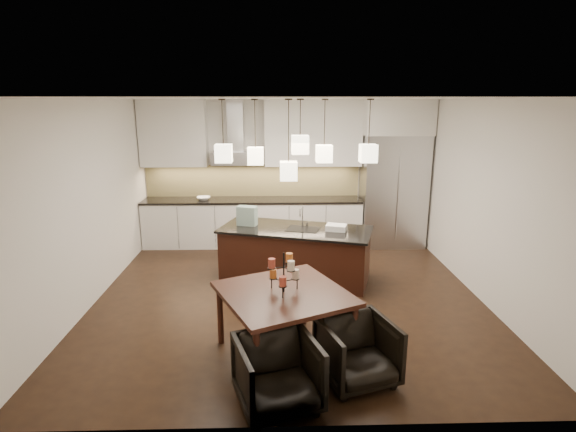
{
  "coord_description": "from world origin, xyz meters",
  "views": [
    {
      "loc": [
        -0.18,
        -6.1,
        2.77
      ],
      "look_at": [
        0.0,
        0.2,
        1.15
      ],
      "focal_mm": 28.0,
      "sensor_mm": 36.0,
      "label": 1
    }
  ],
  "objects_px": {
    "island_body": "(295,255)",
    "dining_table": "(284,323)",
    "armchair_left": "(278,374)",
    "armchair_right": "(358,351)",
    "refrigerator": "(393,191)"
  },
  "relations": [
    {
      "from": "island_body",
      "to": "dining_table",
      "type": "bearing_deg",
      "value": -78.9
    },
    {
      "from": "island_body",
      "to": "armchair_left",
      "type": "height_order",
      "value": "island_body"
    },
    {
      "from": "dining_table",
      "to": "armchair_right",
      "type": "xyz_separation_m",
      "value": [
        0.73,
        -0.5,
        -0.05
      ]
    },
    {
      "from": "armchair_left",
      "to": "armchair_right",
      "type": "bearing_deg",
      "value": 6.59
    },
    {
      "from": "refrigerator",
      "to": "island_body",
      "type": "relative_size",
      "value": 0.95
    },
    {
      "from": "island_body",
      "to": "dining_table",
      "type": "relative_size",
      "value": 1.79
    },
    {
      "from": "island_body",
      "to": "armchair_right",
      "type": "relative_size",
      "value": 3.16
    },
    {
      "from": "refrigerator",
      "to": "island_body",
      "type": "distance_m",
      "value": 2.71
    },
    {
      "from": "dining_table",
      "to": "island_body",
      "type": "bearing_deg",
      "value": 59.42
    },
    {
      "from": "armchair_left",
      "to": "armchair_right",
      "type": "xyz_separation_m",
      "value": [
        0.81,
        0.37,
        -0.01
      ]
    },
    {
      "from": "island_body",
      "to": "armchair_right",
      "type": "bearing_deg",
      "value": -62.63
    },
    {
      "from": "dining_table",
      "to": "armchair_left",
      "type": "relative_size",
      "value": 1.72
    },
    {
      "from": "dining_table",
      "to": "armchair_right",
      "type": "distance_m",
      "value": 0.89
    },
    {
      "from": "refrigerator",
      "to": "armchair_right",
      "type": "distance_m",
      "value": 4.76
    },
    {
      "from": "armchair_right",
      "to": "refrigerator",
      "type": "bearing_deg",
      "value": 54.05
    }
  ]
}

